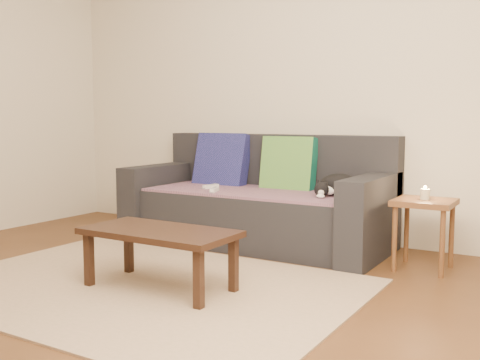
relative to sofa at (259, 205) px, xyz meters
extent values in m
plane|color=brown|center=(0.00, -1.57, -0.31)|extent=(4.50, 4.50, 0.00)
cube|color=beige|center=(0.00, 0.43, 0.99)|extent=(4.50, 0.04, 2.60)
cube|color=#232328|center=(0.00, -0.07, -0.10)|extent=(1.70, 0.78, 0.42)
cube|color=#232328|center=(0.00, 0.33, 0.34)|extent=(2.10, 0.18, 0.45)
cube|color=#232328|center=(-0.95, -0.07, -0.01)|extent=(0.20, 0.90, 0.60)
cube|color=#232328|center=(0.95, -0.07, -0.01)|extent=(0.20, 0.90, 0.60)
cube|color=#402749|center=(0.00, -0.09, 0.12)|extent=(1.66, 0.74, 0.02)
cube|color=#101745|center=(-0.46, 0.17, 0.32)|extent=(0.49, 0.24, 0.50)
cube|color=#0D5748|center=(0.18, 0.17, 0.32)|extent=(0.45, 0.18, 0.46)
ellipsoid|color=black|center=(0.71, -0.04, 0.21)|extent=(0.38, 0.34, 0.16)
sphere|color=black|center=(0.62, -0.18, 0.19)|extent=(0.14, 0.14, 0.11)
sphere|color=white|center=(0.63, -0.22, 0.17)|extent=(0.06, 0.06, 0.04)
ellipsoid|color=black|center=(0.85, -0.06, 0.16)|extent=(0.13, 0.09, 0.04)
cube|color=white|center=(-0.36, -0.16, 0.15)|extent=(0.07, 0.15, 0.03)
cube|color=white|center=(-0.21, -0.33, 0.15)|extent=(0.08, 0.15, 0.03)
cube|color=brown|center=(1.34, -0.14, 0.14)|extent=(0.38, 0.38, 0.04)
cylinder|color=brown|center=(1.19, -0.29, -0.09)|extent=(0.03, 0.03, 0.43)
cylinder|color=brown|center=(1.49, -0.29, -0.09)|extent=(0.03, 0.03, 0.43)
cylinder|color=brown|center=(1.19, 0.01, -0.09)|extent=(0.03, 0.03, 0.43)
cylinder|color=brown|center=(1.49, 0.01, -0.09)|extent=(0.03, 0.03, 0.43)
cylinder|color=beige|center=(1.34, -0.14, 0.20)|extent=(0.06, 0.06, 0.07)
sphere|color=#FFBF59|center=(1.34, -0.14, 0.24)|extent=(0.02, 0.02, 0.02)
cube|color=tan|center=(0.00, -1.42, -0.30)|extent=(2.50, 1.80, 0.01)
cube|color=black|center=(0.13, -1.41, 0.04)|extent=(0.91, 0.45, 0.04)
cube|color=black|center=(-0.27, -1.58, -0.15)|extent=(0.05, 0.05, 0.33)
cube|color=black|center=(0.53, -1.58, -0.15)|extent=(0.05, 0.05, 0.33)
cube|color=black|center=(-0.27, -1.24, -0.15)|extent=(0.05, 0.05, 0.33)
cube|color=black|center=(0.53, -1.24, -0.15)|extent=(0.05, 0.05, 0.33)
camera|label=1|loc=(2.19, -3.91, 0.69)|focal=42.00mm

